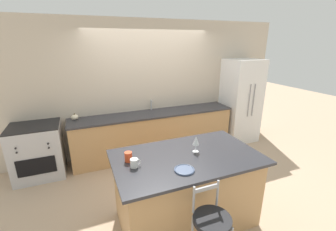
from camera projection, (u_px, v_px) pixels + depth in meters
ground_plane at (161, 160)px, 4.54m from camera, size 18.00×18.00×0.00m
wall_back at (149, 88)px, 4.69m from camera, size 6.00×0.07×2.70m
back_counter at (155, 133)px, 4.71m from camera, size 3.33×0.63×0.90m
sink_faucet at (151, 104)px, 4.69m from camera, size 0.02×0.13×0.22m
kitchen_island at (186, 188)px, 2.88m from camera, size 1.79×1.06×0.95m
refrigerator at (240, 101)px, 5.24m from camera, size 0.76×0.71×1.90m
oven_range at (38, 151)px, 3.89m from camera, size 0.79×0.69×0.94m
bar_stool_near at (211, 229)px, 2.16m from camera, size 0.37×0.37×0.99m
dinner_plate at (184, 170)px, 2.42m from camera, size 0.22×0.22×0.02m
wine_glass at (196, 141)px, 2.80m from camera, size 0.08×0.08×0.21m
coffee_mug at (134, 163)px, 2.48m from camera, size 0.12×0.09×0.10m
tumbler_cup at (128, 157)px, 2.60m from camera, size 0.09×0.09×0.12m
pumpkin_decoration at (75, 117)px, 4.14m from camera, size 0.13×0.13×0.12m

